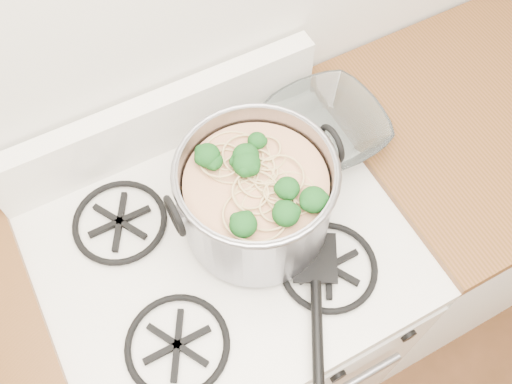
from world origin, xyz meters
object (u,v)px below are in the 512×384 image
object	(u,v)px
gas_range	(231,315)
spatula	(315,256)
stock_pot	(256,198)
glass_bowl	(325,132)

from	to	relation	value
gas_range	spatula	world-z (taller)	spatula
gas_range	stock_pot	world-z (taller)	stock_pot
spatula	stock_pot	bearing A→B (deg)	145.30
stock_pot	glass_bowl	distance (m)	0.28
gas_range	stock_pot	xyz separation A→B (m)	(0.09, 0.01, 0.59)
gas_range	spatula	size ratio (longest dim) A/B	2.98
gas_range	glass_bowl	xyz separation A→B (m)	(0.33, 0.13, 0.50)
glass_bowl	gas_range	bearing A→B (deg)	-158.17
gas_range	stock_pot	size ratio (longest dim) A/B	2.69
stock_pot	spatula	size ratio (longest dim) A/B	1.11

